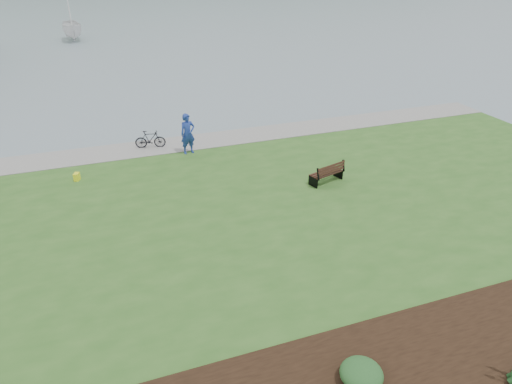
% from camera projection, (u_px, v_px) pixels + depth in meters
% --- Properties ---
extents(ground, '(600.00, 600.00, 0.00)m').
position_uv_depth(ground, '(259.00, 206.00, 18.76)').
color(ground, slate).
rests_on(ground, ground).
extents(lawn, '(34.00, 20.00, 0.40)m').
position_uv_depth(lawn, '(277.00, 226.00, 17.00)').
color(lawn, '#2D591F').
rests_on(lawn, ground).
extents(shoreline_path, '(34.00, 2.20, 0.03)m').
position_uv_depth(shoreline_path, '(214.00, 139.00, 24.32)').
color(shoreline_path, gray).
rests_on(shoreline_path, lawn).
extents(garden_bed, '(24.00, 4.40, 0.04)m').
position_uv_depth(garden_bed, '(508.00, 354.00, 11.30)').
color(garden_bed, black).
rests_on(garden_bed, lawn).
extents(park_bench, '(1.65, 1.03, 0.96)m').
position_uv_depth(park_bench, '(328.00, 173.00, 19.57)').
color(park_bench, black).
rests_on(park_bench, lawn).
extents(person, '(0.94, 0.71, 2.36)m').
position_uv_depth(person, '(188.00, 130.00, 22.19)').
color(person, navy).
rests_on(person, lawn).
extents(bicycle_b, '(0.76, 1.58, 0.92)m').
position_uv_depth(bicycle_b, '(150.00, 139.00, 23.10)').
color(bicycle_b, black).
rests_on(bicycle_b, lawn).
extents(sailboat, '(10.18, 10.34, 25.45)m').
position_uv_depth(sailboat, '(75.00, 40.00, 54.33)').
color(sailboat, silver).
rests_on(sailboat, ground).
extents(pannier, '(0.30, 0.36, 0.33)m').
position_uv_depth(pannier, '(77.00, 177.00, 19.93)').
color(pannier, yellow).
rests_on(pannier, lawn).
extents(shrub_0, '(1.00, 1.00, 0.50)m').
position_uv_depth(shrub_0, '(361.00, 374.00, 10.43)').
color(shrub_0, '#1E4C21').
rests_on(shrub_0, garden_bed).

